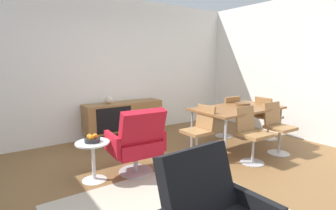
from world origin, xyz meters
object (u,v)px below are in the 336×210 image
Objects in this scene: dining_chair_front_right at (277,126)px; dining_chair_back_right at (227,115)px; lounge_chair_red at (137,141)px; wooden_bowl_on_table at (243,104)px; fruit_bowl at (92,139)px; dining_chair_near_window at (200,130)px; sideboard at (124,116)px; dining_chair_far_end at (267,116)px; vase_cobalt at (108,100)px; dining_table at (238,110)px; side_table_round at (93,157)px; dining_chair_front_left at (251,132)px.

dining_chair_front_right is 1.00× the size of dining_chair_back_right.
wooden_bowl_on_table is at bearing -0.48° from lounge_chair_red.
lounge_chair_red is 0.59m from fruit_bowl.
dining_chair_near_window is 1.09m from lounge_chair_red.
fruit_bowl is at bearing 172.65° from dining_chair_near_window.
lounge_chair_red is (-2.32, -0.51, -0.00)m from dining_chair_back_right.
fruit_bowl is at bearing -126.86° from sideboard.
lounge_chair_red reaches higher than sideboard.
wooden_bowl_on_table is 2.18m from lounge_chair_red.
wooden_bowl_on_table is 0.30× the size of dining_chair_front_right.
dining_chair_far_end is 3.44m from fruit_bowl.
vase_cobalt is at bearing 179.65° from sideboard.
sideboard is 6.15× the size of wooden_bowl_on_table.
sideboard is at bearing -0.35° from vase_cobalt.
dining_table is 2.58m from side_table_round.
dining_table is at bearing -46.82° from vase_cobalt.
dining_chair_back_right reaches higher than side_table_round.
side_table_round is (-1.18, -1.57, -0.12)m from sideboard.
fruit_bowl is (-0.00, 0.00, 0.24)m from side_table_round.
dining_chair_far_end is (0.89, 0.00, -0.23)m from dining_table.
side_table_round is at bearing -118.79° from vase_cobalt.
vase_cobalt reaches higher than dining_table.
dining_chair_front_left is (1.33, -2.35, -0.33)m from vase_cobalt.
dining_table is (1.37, -1.79, 0.26)m from sideboard.
dining_chair_near_window is 4.28× the size of fruit_bowl.
sideboard is 2.11m from dining_chair_back_right.
vase_cobalt is 2.45m from dining_table.
dining_chair_back_right is (0.16, 0.52, -0.30)m from wooden_bowl_on_table.
dining_chair_back_right is (0.69, 1.12, 0.00)m from dining_chair_front_left.
wooden_bowl_on_table is 0.63m from dining_chair_back_right.
dining_chair_front_left is at bearing -131.69° from wooden_bowl_on_table.
fruit_bowl is at bearing 165.07° from dining_chair_front_right.
sideboard is 2.56m from dining_chair_front_left.
vase_cobalt reaches higher than dining_chair_near_window.
lounge_chair_red is 0.60m from side_table_round.
dining_chair_front_right is at bearing -0.01° from dining_chair_front_left.
fruit_bowl is (-2.20, 0.77, 0.09)m from dining_chair_front_left.
dining_chair_front_right is 1.00× the size of dining_chair_far_end.
vase_cobalt is at bearing 148.73° from dining_chair_back_right.
dining_chair_back_right is 2.91m from side_table_round.
lounge_chair_red is at bearing 178.46° from dining_table.
vase_cobalt is 0.19× the size of dining_chair_near_window.
dining_chair_front_right is 1.00× the size of dining_chair_front_left.
dining_chair_back_right is at bearing 58.25° from dining_table.
dining_chair_front_left is 4.28× the size of fruit_bowl.
dining_chair_back_right is at bearing 72.62° from wooden_bowl_on_table.
dining_table is 1.99m from lounge_chair_red.
dining_chair_far_end is (2.25, -1.78, 0.03)m from sideboard.
sideboard is 1.85m from dining_chair_near_window.
dining_chair_front_right reaches higher than wooden_bowl_on_table.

